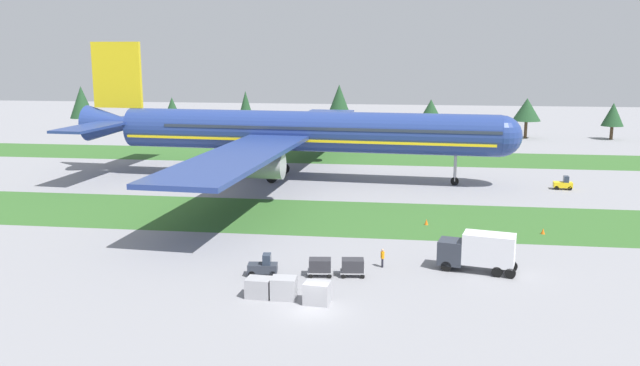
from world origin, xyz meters
The scene contains 16 objects.
ground_plane centered at (0.00, 0.00, 0.00)m, with size 400.00×400.00×0.00m, color gray.
grass_strip_near centered at (0.00, 29.21, 0.00)m, with size 320.00×17.16×0.01m, color #336028.
grass_strip_far centered at (0.00, 75.53, 0.00)m, with size 320.00×17.16×0.01m, color #336028.
airliner centered at (-11.03, 52.54, 7.52)m, with size 68.56×84.04×21.00m.
baggage_tug centered at (-5.47, 7.54, 0.81)m, with size 2.73×1.59×1.97m.
cargo_dolly_lead centered at (-0.48, 8.12, 0.92)m, with size 2.36×1.74×1.55m.
cargo_dolly_second centered at (2.40, 8.46, 0.92)m, with size 2.36×1.74×1.55m.
catering_truck centered at (13.50, 11.25, 1.95)m, with size 7.29×3.79×3.58m.
pushback_tractor centered at (29.24, 49.82, 0.81)m, with size 2.68×1.47×1.97m.
ground_crew_marshaller centered at (4.90, 11.30, 0.95)m, with size 0.36×0.56×1.74m.
uld_container_0 centered at (-4.70, 2.38, 0.79)m, with size 2.00×1.60×1.58m, color #A3A3A8.
uld_container_1 centered at (-2.62, 2.28, 0.88)m, with size 2.00×1.60×1.76m, color #A3A3A8.
uld_container_2 centered at (0.17, 1.62, 0.86)m, with size 2.00×1.60×1.72m, color #A3A3A8.
taxiway_marker_0 centered at (9.27, 27.13, 0.33)m, with size 0.44×0.44×0.67m, color orange.
taxiway_marker_1 centered at (21.78, 24.92, 0.32)m, with size 0.44×0.44×0.64m, color orange.
distant_tree_line centered at (0.55, 109.56, 6.62)m, with size 155.34×9.99×11.74m.
Camera 1 is at (7.03, -47.55, 19.63)m, focal length 37.29 mm.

